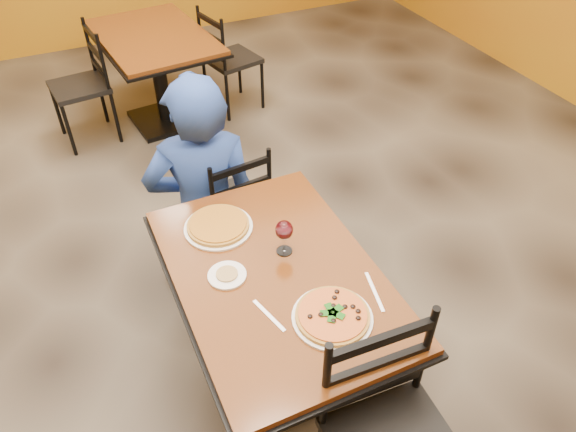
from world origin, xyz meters
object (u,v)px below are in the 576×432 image
chair_main_far (230,203)px  plate_far (218,227)px  chair_second_left (79,88)px  plate_main (332,318)px  diner (202,182)px  side_plate (227,275)px  pizza_far (218,225)px  wine_glass (284,236)px  table_second (157,59)px  pizza_main (333,315)px  chair_second_right (232,59)px  table_main (277,303)px

chair_main_far → plate_far: size_ratio=2.65×
chair_second_left → plate_main: chair_second_left is taller
diner → side_plate: bearing=92.2°
plate_far → pizza_far: size_ratio=1.11×
chair_main_far → side_plate: bearing=63.9°
diner → wine_glass: bearing=111.8°
chair_second_left → pizza_far: (0.35, -2.29, 0.33)m
table_second → wine_glass: (-0.06, -2.55, 0.29)m
chair_second_left → pizza_main: 3.03m
chair_second_right → wine_glass: (-0.68, -2.55, 0.41)m
chair_second_right → plate_main: bearing=154.6°
table_second → pizza_far: pizza_far is taller
diner → pizza_far: 0.54m
table_main → plate_main: size_ratio=3.97×
table_second → diner: 1.79m
table_second → wine_glass: bearing=-91.3°
side_plate → wine_glass: (0.27, 0.03, 0.08)m
pizza_main → pizza_far: 0.70m
chair_second_right → chair_second_left: bearing=77.2°
chair_second_right → pizza_far: 2.48m
chair_second_right → pizza_main: size_ratio=3.04×
pizza_main → pizza_far: same height
side_plate → chair_second_right: bearing=69.8°
table_main → chair_second_right: size_ratio=1.42×
chair_second_right → side_plate: chair_second_right is taller
plate_far → chair_main_far: bearing=67.0°
plate_main → plate_far: size_ratio=1.00×
table_main → chair_second_right: bearing=74.0°
chair_second_right → diner: diner is taller
table_second → diner: (-0.19, -1.77, 0.08)m
table_main → pizza_far: bearing=109.1°
diner → pizza_far: bearing=93.7°
table_second → pizza_far: (-0.27, -2.29, 0.22)m
pizza_far → plate_far: bearing=0.0°
table_main → chair_second_left: size_ratio=1.39×
chair_main_far → pizza_far: bearing=60.4°
table_main → plate_far: bearing=109.1°
chair_second_left → pizza_main: bearing=4.4°
diner → plate_far: (-0.08, -0.51, 0.12)m
chair_main_far → pizza_main: bearing=83.0°
table_second → pizza_main: bearing=-90.9°
table_main → chair_main_far: bearing=83.3°
plate_main → wine_glass: bearing=92.1°
diner → pizza_far: size_ratio=4.51×
chair_main_far → plate_far: (-0.23, -0.54, 0.34)m
table_main → pizza_main: size_ratio=4.33×
diner → plate_far: diner is taller
table_main → plate_main: plate_main is taller
chair_second_left → table_second: bearing=83.5°
chair_second_left → plate_far: 2.34m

